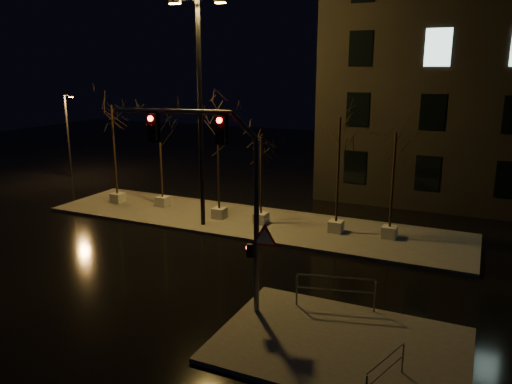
% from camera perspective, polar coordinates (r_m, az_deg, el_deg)
% --- Properties ---
extents(ground, '(90.00, 90.00, 0.00)m').
position_cam_1_polar(ground, '(20.83, -8.16, -8.07)').
color(ground, black).
rests_on(ground, ground).
extents(median, '(22.00, 5.00, 0.15)m').
position_cam_1_polar(median, '(25.73, -0.92, -3.42)').
color(median, '#4C4A44').
rests_on(median, ground).
extents(sidewalk_corner, '(7.00, 5.00, 0.15)m').
position_cam_1_polar(sidewalk_corner, '(15.11, 9.61, -16.85)').
color(sidewalk_corner, '#4C4A44').
rests_on(sidewalk_corner, ground).
extents(tree_0, '(1.80, 1.80, 5.78)m').
position_cam_1_polar(tree_0, '(29.40, -16.06, 7.13)').
color(tree_0, '#A4A399').
rests_on(tree_0, median).
extents(tree_1, '(1.80, 1.80, 5.39)m').
position_cam_1_polar(tree_1, '(28.04, -10.96, 6.50)').
color(tree_1, '#A4A399').
rests_on(tree_1, median).
extents(tree_2, '(1.80, 1.80, 5.54)m').
position_cam_1_polar(tree_2, '(25.25, -4.38, 6.17)').
color(tree_2, '#A4A399').
rests_on(tree_2, median).
extents(tree_3, '(1.80, 1.80, 4.46)m').
position_cam_1_polar(tree_3, '(24.39, 0.59, 3.99)').
color(tree_3, '#A4A399').
rests_on(tree_3, median).
extents(tree_4, '(1.80, 1.80, 5.63)m').
position_cam_1_polar(tree_4, '(23.25, 9.49, 5.51)').
color(tree_4, '#A4A399').
rests_on(tree_4, median).
extents(tree_5, '(1.80, 1.80, 5.00)m').
position_cam_1_polar(tree_5, '(23.01, 15.54, 3.91)').
color(tree_5, '#A4A399').
rests_on(tree_5, median).
extents(traffic_signal_mast, '(5.18, 1.03, 6.41)m').
position_cam_1_polar(traffic_signal_mast, '(15.40, -3.71, 1.15)').
color(traffic_signal_mast, '#55575D').
rests_on(traffic_signal_mast, sidewalk_corner).
extents(streetlight_main, '(2.64, 1.04, 10.72)m').
position_cam_1_polar(streetlight_main, '(24.07, -6.43, 10.48)').
color(streetlight_main, black).
rests_on(streetlight_main, median).
extents(streetlight_far, '(1.15, 0.49, 5.97)m').
position_cam_1_polar(streetlight_far, '(38.58, -20.66, 6.42)').
color(streetlight_far, black).
rests_on(streetlight_far, ground).
extents(guard_rail_a, '(2.49, 0.67, 1.11)m').
position_cam_1_polar(guard_rail_a, '(16.63, 9.07, -10.72)').
color(guard_rail_a, '#55575D').
rests_on(guard_rail_a, sidewalk_corner).
extents(guard_rail_b, '(0.60, 1.74, 0.86)m').
position_cam_1_polar(guard_rail_b, '(13.19, 14.62, -18.90)').
color(guard_rail_b, '#55575D').
rests_on(guard_rail_b, sidewalk_corner).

